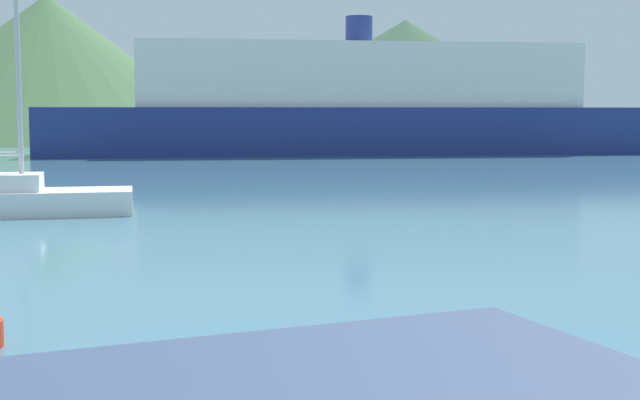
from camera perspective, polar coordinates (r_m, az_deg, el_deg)
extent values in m
cube|color=white|center=(22.94, -19.64, -0.18)|extent=(6.26, 2.12, 0.59)
cube|color=white|center=(22.89, -19.69, 1.07)|extent=(1.91, 1.36, 0.41)
cylinder|color=#BCBCC1|center=(22.83, -18.80, 9.41)|extent=(0.12, 0.12, 7.04)
cube|color=navy|center=(52.74, 2.48, 4.45)|extent=(36.51, 6.61, 2.74)
cube|color=silver|center=(52.77, 2.50, 7.94)|extent=(25.57, 5.57, 3.70)
cylinder|color=navy|center=(52.94, 2.51, 10.81)|extent=(1.57, 1.57, 1.60)
cone|color=#476B42|center=(82.35, -16.97, 8.10)|extent=(33.97, 33.97, 12.64)
cone|color=#38563D|center=(82.79, 5.45, 7.67)|extent=(37.55, 37.55, 10.82)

